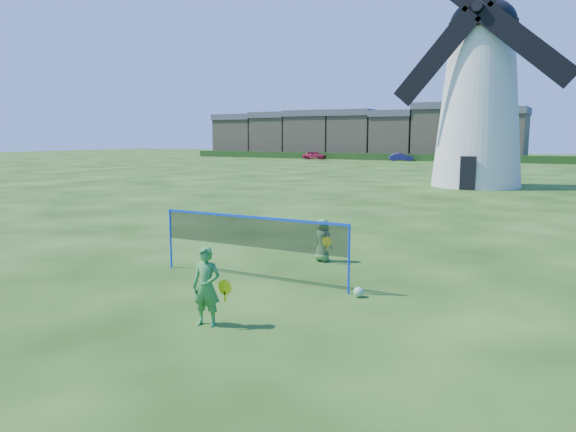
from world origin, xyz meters
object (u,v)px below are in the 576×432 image
at_px(player_boy, 323,240).
at_px(car_right, 401,157).
at_px(windmill, 480,94).
at_px(play_ball, 359,292).
at_px(player_girl, 206,287).
at_px(badminton_net, 251,233).
at_px(car_left, 314,155).

bearing_deg(player_boy, car_right, -52.15).
bearing_deg(windmill, player_boy, -89.33).
height_order(play_ball, car_right, car_right).
xyz_separation_m(player_girl, play_ball, (1.79, 2.96, -0.61)).
distance_m(badminton_net, play_ball, 2.98).
bearing_deg(player_boy, car_left, -41.11).
relative_size(windmill, player_boy, 14.82).
bearing_deg(windmill, play_ball, -85.14).
height_order(windmill, car_left, windmill).
xyz_separation_m(badminton_net, player_girl, (1.00, -3.09, -0.42)).
bearing_deg(player_girl, windmill, 78.12).
bearing_deg(play_ball, badminton_net, 177.37).
bearing_deg(car_left, player_girl, -161.38).
distance_m(windmill, car_right, 40.21).
height_order(player_boy, car_right, player_boy).
distance_m(play_ball, car_left, 71.60).
relative_size(badminton_net, player_girl, 3.49).
bearing_deg(windmill, car_left, 129.70).
height_order(windmill, play_ball, windmill).
distance_m(player_boy, car_left, 68.25).
bearing_deg(play_ball, player_boy, 128.03).
bearing_deg(badminton_net, player_boy, 75.09).
distance_m(play_ball, car_right, 67.31).
height_order(badminton_net, player_boy, badminton_net).
xyz_separation_m(windmill, car_right, (-16.27, 36.33, -5.70)).
height_order(badminton_net, player_girl, badminton_net).
relative_size(windmill, badminton_net, 3.47).
xyz_separation_m(player_boy, car_left, (-29.93, 61.34, 0.04)).
bearing_deg(car_left, windmill, -145.98).
xyz_separation_m(windmill, player_girl, (0.62, -31.30, -5.53)).
distance_m(badminton_net, player_girl, 3.27).
distance_m(player_girl, car_right, 69.70).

